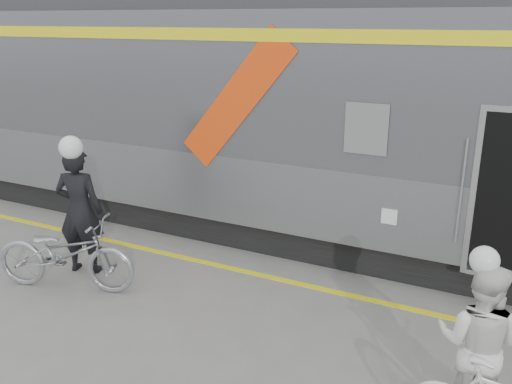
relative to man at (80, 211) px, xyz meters
The scene contains 8 objects.
ground 2.90m from the man, 23.92° to the right, with size 90.00×90.00×0.00m, color slate.
train 4.87m from the man, 40.58° to the left, with size 24.00×3.17×4.10m.
safety_strip 2.87m from the man, 22.68° to the left, with size 24.00×0.12×0.01m, color yellow.
man is the anchor object (origin of this frame).
bicycle_left 0.73m from the man, 70.02° to the right, with size 0.71×2.02×1.06m, color #9B9CA2.
woman 5.66m from the man, ahead, with size 0.79×0.61×1.62m, color white.
helmet_man 1.13m from the man, ahead, with size 0.33×0.33×0.33m, color white.
helmet_woman 5.71m from the man, ahead, with size 0.26×0.26×0.26m, color white.
Camera 1 is at (3.22, -4.44, 3.68)m, focal length 38.00 mm.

